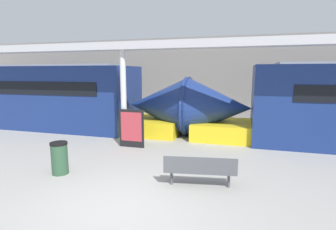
# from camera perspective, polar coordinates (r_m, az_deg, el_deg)

# --- Properties ---
(ground_plane) EXTENTS (60.00, 60.00, 0.00)m
(ground_plane) POSITION_cam_1_polar(r_m,az_deg,el_deg) (5.90, -10.88, -19.40)
(ground_plane) COLOR #9E9B96
(station_wall) EXTENTS (56.00, 0.20, 5.00)m
(station_wall) POSITION_cam_1_polar(r_m,az_deg,el_deg) (16.95, 7.91, 8.13)
(station_wall) COLOR gray
(station_wall) RESTS_ON ground_plane
(train_right) EXTENTS (15.12, 2.93, 3.20)m
(train_right) POSITION_cam_1_polar(r_m,az_deg,el_deg) (15.16, -25.02, 3.44)
(train_right) COLOR navy
(train_right) RESTS_ON ground_plane
(bench_near) EXTENTS (1.82, 0.70, 0.80)m
(bench_near) POSITION_cam_1_polar(r_m,az_deg,el_deg) (6.60, 6.96, -11.56)
(bench_near) COLOR #4C4F54
(bench_near) RESTS_ON ground_plane
(trash_bin) EXTENTS (0.47, 0.47, 0.91)m
(trash_bin) POSITION_cam_1_polar(r_m,az_deg,el_deg) (7.99, -22.53, -8.63)
(trash_bin) COLOR #2D5138
(trash_bin) RESTS_ON ground_plane
(poster_board) EXTENTS (0.98, 0.07, 1.45)m
(poster_board) POSITION_cam_1_polar(r_m,az_deg,el_deg) (9.97, -7.94, -2.89)
(poster_board) COLOR black
(poster_board) RESTS_ON ground_plane
(support_column_near) EXTENTS (0.22, 0.22, 3.63)m
(support_column_near) POSITION_cam_1_polar(r_m,az_deg,el_deg) (10.11, -9.64, 3.46)
(support_column_near) COLOR silver
(support_column_near) RESTS_ON ground_plane
(canopy_beam) EXTENTS (28.00, 0.60, 0.28)m
(canopy_beam) POSITION_cam_1_polar(r_m,az_deg,el_deg) (10.10, -9.95, 14.55)
(canopy_beam) COLOR #B7B7BC
(canopy_beam) RESTS_ON support_column_near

